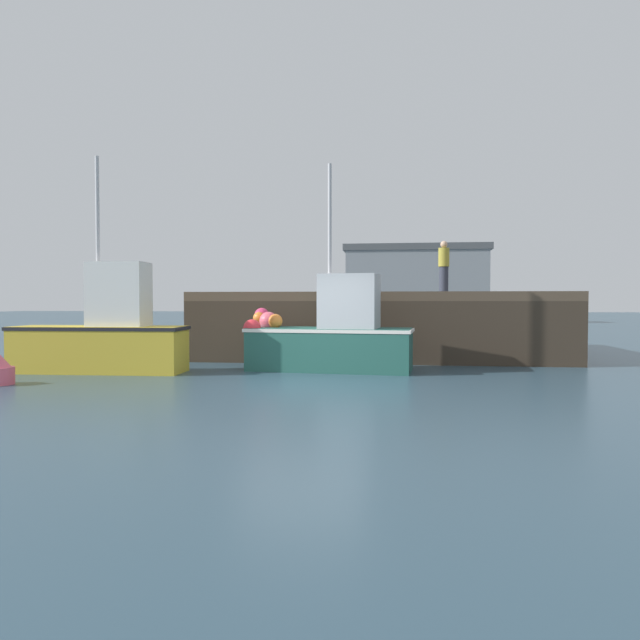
% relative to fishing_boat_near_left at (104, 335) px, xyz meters
% --- Properties ---
extents(ground, '(120.00, 160.00, 0.10)m').
position_rel_fishing_boat_near_left_xyz_m(ground, '(4.86, -1.39, -0.93)').
color(ground, '#2D4756').
extents(pier, '(10.48, 7.24, 1.92)m').
position_rel_fishing_boat_near_left_xyz_m(pier, '(6.27, 5.40, 0.70)').
color(pier, brown).
rests_on(pier, ground).
extents(fishing_boat_near_left, '(4.08, 1.28, 5.01)m').
position_rel_fishing_boat_near_left_xyz_m(fishing_boat_near_left, '(0.00, 0.00, 0.00)').
color(fishing_boat_near_left, gold).
rests_on(fishing_boat_near_left, ground).
extents(fishing_boat_near_right, '(4.09, 1.74, 4.93)m').
position_rel_fishing_boat_near_left_xyz_m(fishing_boat_near_right, '(5.24, 1.04, -0.02)').
color(fishing_boat_near_right, '#23564C').
rests_on(fishing_boat_near_right, ground).
extents(dockworker, '(0.34, 0.34, 1.63)m').
position_rel_fishing_boat_near_left_xyz_m(dockworker, '(8.26, 5.85, 1.86)').
color(dockworker, '#2D3342').
rests_on(dockworker, pier).
extents(warehouse, '(11.08, 4.19, 5.99)m').
position_rel_fishing_boat_near_left_xyz_m(warehouse, '(8.42, 33.31, 2.14)').
color(warehouse, gray).
rests_on(warehouse, ground).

